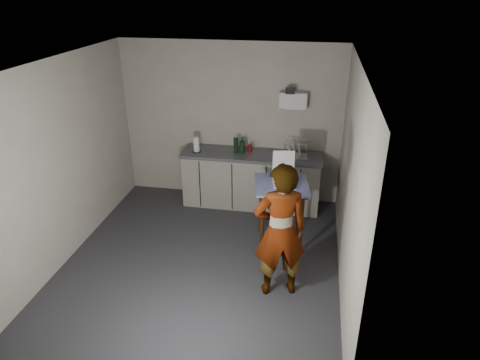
% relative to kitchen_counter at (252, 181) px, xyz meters
% --- Properties ---
extents(ground, '(4.00, 4.00, 0.00)m').
position_rel_kitchen_counter_xyz_m(ground, '(-0.40, -1.70, -0.43)').
color(ground, '#2C2B31').
rests_on(ground, ground).
extents(wall_back, '(3.60, 0.02, 2.60)m').
position_rel_kitchen_counter_xyz_m(wall_back, '(-0.40, 0.29, 0.87)').
color(wall_back, '#B3A99C').
rests_on(wall_back, ground).
extents(wall_right, '(0.02, 4.00, 2.60)m').
position_rel_kitchen_counter_xyz_m(wall_right, '(1.39, -1.70, 0.87)').
color(wall_right, '#B3A99C').
rests_on(wall_right, ground).
extents(wall_left, '(0.02, 4.00, 2.60)m').
position_rel_kitchen_counter_xyz_m(wall_left, '(-2.19, -1.70, 0.87)').
color(wall_left, '#B3A99C').
rests_on(wall_left, ground).
extents(ceiling, '(3.60, 4.00, 0.01)m').
position_rel_kitchen_counter_xyz_m(ceiling, '(-0.40, -1.70, 2.17)').
color(ceiling, silver).
rests_on(ceiling, wall_back).
extents(kitchen_counter, '(2.24, 0.62, 0.91)m').
position_rel_kitchen_counter_xyz_m(kitchen_counter, '(0.00, 0.00, 0.00)').
color(kitchen_counter, black).
rests_on(kitchen_counter, ground).
extents(wall_shelf, '(0.42, 0.18, 0.37)m').
position_rel_kitchen_counter_xyz_m(wall_shelf, '(0.60, 0.22, 1.32)').
color(wall_shelf, white).
rests_on(wall_shelf, ground).
extents(side_table, '(0.83, 0.83, 0.93)m').
position_rel_kitchen_counter_xyz_m(side_table, '(0.57, -1.06, 0.38)').
color(side_table, '#3E220E').
rests_on(side_table, ground).
extents(standing_man, '(0.70, 0.56, 1.68)m').
position_rel_kitchen_counter_xyz_m(standing_man, '(0.65, -2.12, 0.41)').
color(standing_man, '#B2A593').
rests_on(standing_man, ground).
extents(soap_bottle, '(0.13, 0.13, 0.26)m').
position_rel_kitchen_counter_xyz_m(soap_bottle, '(-0.16, 0.00, 0.62)').
color(soap_bottle, black).
rests_on(soap_bottle, kitchen_counter).
extents(soda_can, '(0.06, 0.06, 0.12)m').
position_rel_kitchen_counter_xyz_m(soda_can, '(-0.05, 0.07, 0.54)').
color(soda_can, red).
rests_on(soda_can, kitchen_counter).
extents(dark_bottle, '(0.07, 0.07, 0.25)m').
position_rel_kitchen_counter_xyz_m(dark_bottle, '(-0.26, -0.02, 0.61)').
color(dark_bottle, black).
rests_on(dark_bottle, kitchen_counter).
extents(paper_towel, '(0.14, 0.14, 0.25)m').
position_rel_kitchen_counter_xyz_m(paper_towel, '(-0.89, -0.09, 0.60)').
color(paper_towel, black).
rests_on(paper_towel, kitchen_counter).
extents(dish_rack, '(0.37, 0.28, 0.26)m').
position_rel_kitchen_counter_xyz_m(dish_rack, '(0.69, -0.01, 0.54)').
color(dish_rack, silver).
rests_on(dish_rack, kitchen_counter).
extents(bakery_box, '(0.35, 0.36, 0.42)m').
position_rel_kitchen_counter_xyz_m(bakery_box, '(0.60, -1.04, 0.60)').
color(bakery_box, white).
rests_on(bakery_box, side_table).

